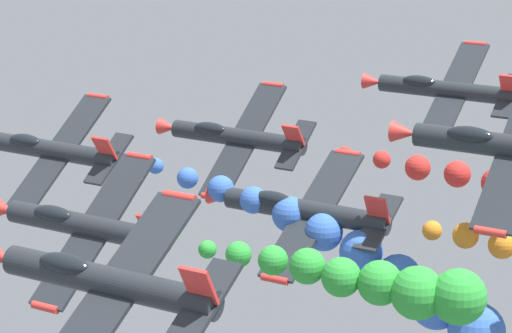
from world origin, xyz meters
The scene contains 10 objects.
airplane_lead centered at (0.19, 13.71, 132.17)m, with size 8.22×10.35×5.50m.
smoke_trail_lead centered at (-1.12, -7.68, 129.20)m, with size 3.99×20.92×6.47m.
airplane_left_inner centered at (-8.58, 4.53, 131.80)m, with size 8.12×10.35×5.65m.
smoke_trail_left_inner centered at (-8.09, -10.71, 131.65)m, with size 2.69×13.00×2.32m.
airplane_right_inner centered at (8.79, 6.40, 131.91)m, with size 8.01×10.35×5.82m.
smoke_trail_right_inner centered at (9.31, -10.65, 131.12)m, with size 2.46×14.88×2.63m.
airplane_left_outer centered at (-0.08, -2.75, 131.27)m, with size 8.62×10.35×4.79m.
airplane_right_outer centered at (-18.29, -4.04, 134.12)m, with size 8.58×10.35×4.87m.
airplane_trailing centered at (17.80, -3.65, 134.22)m, with size 8.31×10.35×5.35m.
airplane_high_slot centered at (-0.44, -13.15, 136.11)m, with size 7.80×10.35×6.10m.
Camera 1 is at (-48.11, -26.99, 149.20)m, focal length 78.38 mm.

